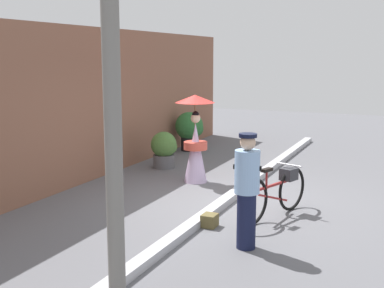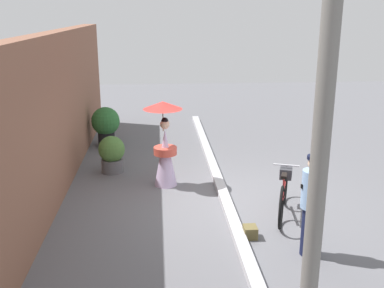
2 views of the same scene
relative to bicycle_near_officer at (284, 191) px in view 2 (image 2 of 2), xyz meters
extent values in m
plane|color=slate|center=(0.60, 0.99, -0.43)|extent=(30.00, 30.00, 0.00)
cube|color=brown|center=(0.60, 4.36, 1.16)|extent=(14.00, 0.40, 3.19)
cube|color=#B2B2B7|center=(0.60, 0.99, -0.37)|extent=(14.00, 0.20, 0.12)
torus|color=black|center=(0.45, -0.16, -0.06)|extent=(0.73, 0.30, 0.75)
torus|color=black|center=(-0.58, 0.20, -0.06)|extent=(0.73, 0.30, 0.75)
cube|color=maroon|center=(-0.06, 0.02, 0.11)|extent=(0.88, 0.34, 0.04)
cube|color=maroon|center=(-0.06, 0.02, -0.10)|extent=(0.77, 0.29, 0.29)
cylinder|color=maroon|center=(-0.25, 0.09, 0.24)|extent=(0.03, 0.03, 0.32)
cube|color=black|center=(-0.25, 0.09, 0.39)|extent=(0.24, 0.16, 0.05)
cylinder|color=silver|center=(0.35, -0.12, 0.38)|extent=(0.19, 0.46, 0.03)
cube|color=#333338|center=(0.35, -0.12, 0.22)|extent=(0.32, 0.29, 0.20)
cylinder|color=#141938|center=(-1.49, 0.01, -0.04)|extent=(0.26, 0.26, 0.78)
cylinder|color=#8CB2E0|center=(-1.49, 0.01, 0.64)|extent=(0.34, 0.34, 0.58)
sphere|color=#D8B293|center=(-1.49, 0.01, 1.03)|extent=(0.21, 0.21, 0.21)
cylinder|color=black|center=(-1.49, 0.01, 1.13)|extent=(0.24, 0.24, 0.05)
cube|color=black|center=(-1.49, 0.01, 0.69)|extent=(0.07, 0.38, 0.06)
cone|color=silver|center=(1.58, 2.13, 0.19)|extent=(0.48, 0.48, 1.24)
cylinder|color=#D14C3D|center=(1.58, 2.13, 0.33)|extent=(0.49, 0.49, 0.16)
sphere|color=beige|center=(1.58, 2.13, 0.90)|extent=(0.20, 0.20, 0.20)
sphere|color=black|center=(1.58, 2.13, 0.97)|extent=(0.15, 0.15, 0.15)
cylinder|color=olive|center=(1.63, 2.16, 1.02)|extent=(0.02, 0.02, 0.55)
cone|color=red|center=(1.63, 2.16, 1.30)|extent=(0.81, 0.81, 0.16)
cylinder|color=#59595B|center=(2.49, 3.34, -0.28)|extent=(0.49, 0.49, 0.31)
sphere|color=#4C7A38|center=(2.49, 3.34, 0.12)|extent=(0.60, 0.60, 0.60)
sphere|color=#4C7A38|center=(2.64, 3.25, 0.04)|extent=(0.33, 0.33, 0.33)
cylinder|color=black|center=(4.70, 3.70, -0.24)|extent=(0.45, 0.45, 0.38)
sphere|color=#2D6B33|center=(4.70, 3.70, 0.26)|extent=(0.77, 0.77, 0.77)
sphere|color=#2D6B33|center=(4.90, 3.58, 0.16)|extent=(0.42, 0.42, 0.42)
cube|color=brown|center=(-0.89, 0.79, -0.33)|extent=(0.24, 0.22, 0.20)
cube|color=brown|center=(-0.89, 0.73, -0.28)|extent=(0.21, 0.08, 0.07)
cylinder|color=slate|center=(-3.57, 0.74, 1.97)|extent=(0.18, 0.18, 4.80)
camera|label=1|loc=(-7.74, -2.00, 2.16)|focal=46.95mm
camera|label=2|loc=(-7.57, 2.26, 3.16)|focal=42.63mm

